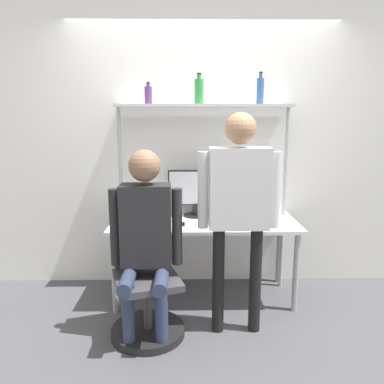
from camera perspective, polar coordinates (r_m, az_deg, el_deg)
ground_plane at (r=3.30m, az=2.10°, el=-18.29°), size 12.00×12.00×0.00m
wall_back at (r=3.63m, az=1.62°, el=6.84°), size 8.00×0.06×2.70m
desk at (r=3.39m, az=1.85°, el=-5.60°), size 1.65×0.70×0.72m
shelf_unit at (r=3.43m, az=1.78°, el=9.03°), size 1.57×0.30×1.75m
monitor at (r=3.48m, az=0.57°, el=0.09°), size 0.51×0.23×0.43m
laptop at (r=3.26m, az=-6.20°, el=-3.75°), size 0.30×0.25×0.25m
cell_phone at (r=3.23m, az=-1.63°, el=-4.98°), size 0.07×0.15×0.01m
office_chair at (r=2.98m, az=-6.98°, el=-15.73°), size 0.57×0.57×0.92m
person_seated at (r=2.73m, az=-7.10°, el=-5.81°), size 0.53×0.47×1.41m
person_standing at (r=2.74m, az=7.16°, el=-0.61°), size 0.60×0.23×1.67m
bottle_green at (r=3.44m, az=1.08°, el=15.12°), size 0.08×0.08×0.27m
bottle_purple at (r=3.45m, az=-6.67°, el=14.49°), size 0.07×0.07×0.19m
bottle_blue at (r=3.50m, az=10.36°, el=14.96°), size 0.06×0.06×0.28m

